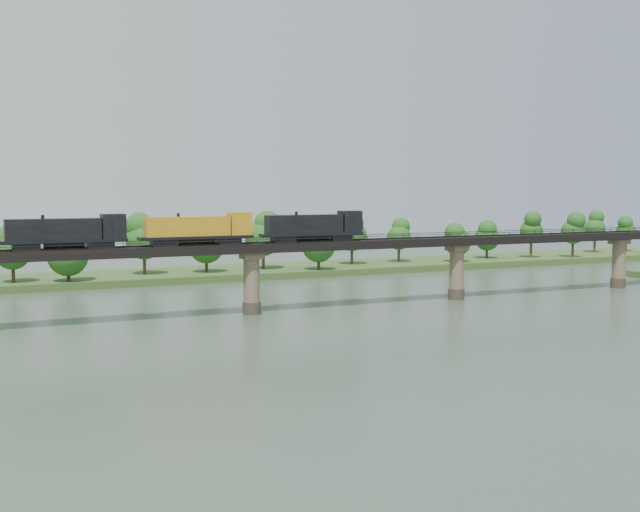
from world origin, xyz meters
name	(u,v)px	position (x,y,z in m)	size (l,w,h in m)	color
ground	(334,347)	(0.00, 0.00, 0.00)	(400.00, 400.00, 0.00)	#364537
far_bank	(165,276)	(0.00, 85.00, 0.80)	(300.00, 24.00, 1.60)	#324F1F
bridge	(252,281)	(0.00, 30.00, 5.46)	(236.00, 30.00, 11.50)	#473A2D
bridge_superstructure	(251,241)	(0.00, 30.00, 11.79)	(220.00, 4.90, 0.75)	black
far_treeline	(132,242)	(-8.21, 80.52, 8.83)	(289.06, 17.54, 13.60)	#382619
freight_train	(155,231)	(-15.58, 30.00, 13.90)	(72.95, 2.84, 5.02)	black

